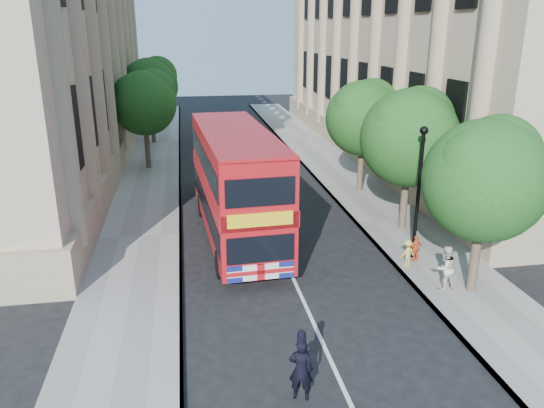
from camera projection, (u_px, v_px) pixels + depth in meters
name	position (u px, v px, depth m)	size (l,w,h in m)	color
ground	(331.00, 361.00, 14.54)	(120.00, 120.00, 0.00)	black
pavement_right	(392.00, 222.00, 24.78)	(3.50, 80.00, 0.12)	gray
pavement_left	(141.00, 237.00, 22.97)	(3.50, 80.00, 0.12)	gray
building_right	(436.00, 23.00, 36.30)	(12.00, 38.00, 18.00)	tan
building_left	(8.00, 22.00, 31.97)	(12.00, 38.00, 18.00)	tan
tree_right_near	(487.00, 174.00, 16.95)	(4.00, 4.00, 6.08)	#473828
tree_right_mid	(410.00, 133.00, 22.50)	(4.20, 4.20, 6.37)	#473828
tree_right_far	(364.00, 114.00, 28.15)	(4.00, 4.00, 6.15)	#473828
tree_left_far	(145.00, 99.00, 32.80)	(4.00, 4.00, 6.30)	#473828
tree_left_back	(151.00, 83.00, 40.20)	(4.20, 4.20, 6.65)	#473828
lamp_post	(418.00, 199.00, 20.14)	(0.32, 0.32, 5.16)	black
double_decker_bus	(236.00, 182.00, 22.09)	(3.23, 10.17, 4.64)	#A90B11
box_van	(217.00, 174.00, 28.15)	(2.32, 4.83, 2.67)	black
police_constable	(301.00, 370.00, 12.83)	(0.60, 0.39, 1.64)	black
woman_pedestrian	(445.00, 268.00, 18.03)	(0.77, 0.60, 1.59)	beige
child_a	(416.00, 248.00, 20.29)	(0.62, 0.26, 1.05)	#EB5C29
child_b	(407.00, 253.00, 19.91)	(0.67, 0.39, 1.04)	gold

